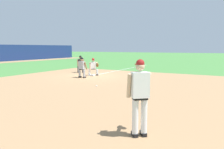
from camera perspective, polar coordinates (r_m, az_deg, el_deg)
name	(u,v)px	position (r m, az deg, el deg)	size (l,w,h in m)	color
ground_plane	(92,76)	(16.62, -5.31, -0.35)	(160.00, 160.00, 0.00)	#47843D
infield_dirt_patch	(103,90)	(10.94, -2.31, -4.16)	(18.00, 18.00, 0.01)	#A87F56
foul_line_stripe	(126,69)	(21.71, 3.56, 1.42)	(11.81, 0.10, 0.00)	white
first_base_bag	(92,75)	(16.61, -5.31, -0.19)	(0.38, 0.38, 0.09)	white
baseball	(96,86)	(12.03, -4.09, -2.98)	(0.07, 0.07, 0.07)	white
pitcher	(140,93)	(5.23, 7.36, -4.80)	(0.85, 0.56, 1.86)	black
first_baseman	(94,66)	(16.71, -4.84, 2.22)	(0.77, 1.07, 1.34)	black
baserunner	(82,67)	(15.57, -7.88, 2.05)	(0.43, 0.59, 1.46)	black
umpire	(81,63)	(18.82, -8.23, 2.90)	(0.67, 0.67, 1.46)	black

